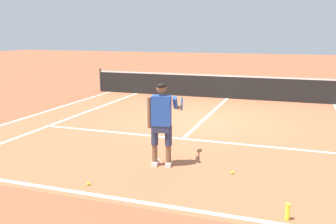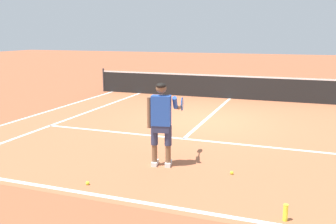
{
  "view_description": "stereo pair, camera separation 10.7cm",
  "coord_description": "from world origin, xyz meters",
  "px_view_note": "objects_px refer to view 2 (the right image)",
  "views": [
    {
      "loc": [
        2.64,
        -11.01,
        2.65
      ],
      "look_at": [
        0.17,
        -3.87,
        1.05
      ],
      "focal_mm": 39.64,
      "sensor_mm": 36.0,
      "label": 1
    },
    {
      "loc": [
        2.74,
        -10.98,
        2.65
      ],
      "look_at": [
        0.17,
        -3.87,
        1.05
      ],
      "focal_mm": 39.64,
      "sensor_mm": 36.0,
      "label": 2
    }
  ],
  "objects_px": {
    "tennis_ball_by_baseline": "(88,183)",
    "tennis_ball_near_feet": "(232,173)",
    "water_bottle": "(285,213)",
    "tennis_player": "(162,119)"
  },
  "relations": [
    {
      "from": "tennis_ball_near_feet",
      "to": "tennis_ball_by_baseline",
      "type": "height_order",
      "value": "same"
    },
    {
      "from": "tennis_ball_by_baseline",
      "to": "tennis_player",
      "type": "bearing_deg",
      "value": 56.95
    },
    {
      "from": "tennis_ball_by_baseline",
      "to": "tennis_ball_near_feet",
      "type": "bearing_deg",
      "value": 30.57
    },
    {
      "from": "tennis_player",
      "to": "tennis_ball_by_baseline",
      "type": "bearing_deg",
      "value": -123.05
    },
    {
      "from": "tennis_player",
      "to": "water_bottle",
      "type": "relative_size",
      "value": 6.74
    },
    {
      "from": "tennis_ball_near_feet",
      "to": "water_bottle",
      "type": "bearing_deg",
      "value": -55.62
    },
    {
      "from": "tennis_player",
      "to": "water_bottle",
      "type": "height_order",
      "value": "tennis_player"
    },
    {
      "from": "tennis_ball_near_feet",
      "to": "water_bottle",
      "type": "height_order",
      "value": "water_bottle"
    },
    {
      "from": "water_bottle",
      "to": "tennis_player",
      "type": "bearing_deg",
      "value": 148.29
    },
    {
      "from": "tennis_ball_by_baseline",
      "to": "water_bottle",
      "type": "relative_size",
      "value": 0.26
    }
  ]
}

